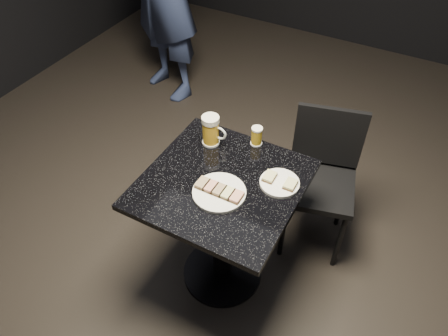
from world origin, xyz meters
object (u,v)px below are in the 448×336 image
(plate_small, at_px, (280,183))
(beer_mug, at_px, (211,130))
(table, at_px, (222,216))
(chair, at_px, (322,173))
(plate_large, at_px, (219,192))
(beer_tumbler, at_px, (257,136))

(plate_small, xyz_separation_m, beer_mug, (-0.41, 0.10, 0.07))
(plate_small, height_order, table, plate_small)
(plate_small, bearing_deg, table, -154.59)
(table, height_order, chair, chair)
(plate_large, relative_size, chair, 0.28)
(table, relative_size, beer_tumbler, 7.65)
(plate_small, distance_m, table, 0.36)
(plate_large, height_order, chair, chair)
(plate_large, xyz_separation_m, plate_small, (0.21, 0.18, 0.00))
(table, bearing_deg, plate_small, 25.41)
(plate_large, xyz_separation_m, chair, (0.31, 0.60, -0.26))
(plate_small, relative_size, beer_tumbler, 1.84)
(beer_mug, bearing_deg, plate_large, -54.61)
(beer_tumbler, distance_m, chair, 0.48)
(table, xyz_separation_m, beer_tumbler, (0.02, 0.31, 0.29))
(beer_mug, distance_m, chair, 0.68)
(table, height_order, beer_tumbler, beer_tumbler)
(beer_mug, bearing_deg, table, -50.43)
(plate_small, bearing_deg, beer_mug, 166.14)
(table, bearing_deg, plate_large, -70.65)
(plate_large, distance_m, beer_tumbler, 0.38)
(chair, bearing_deg, beer_tumbler, -144.50)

